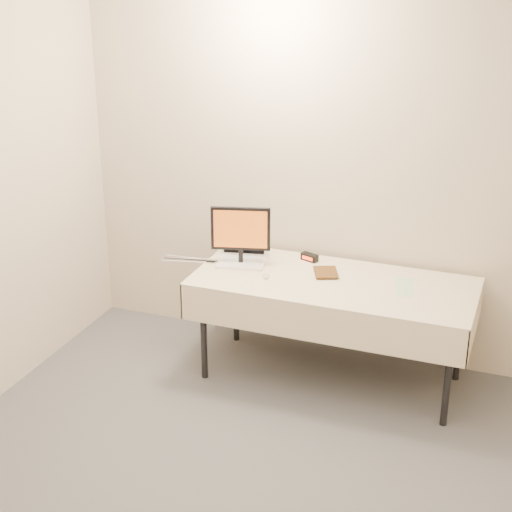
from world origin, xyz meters
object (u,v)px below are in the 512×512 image
(laptop, at_px, (243,253))
(book, at_px, (315,260))
(table, at_px, (333,289))
(monitor, at_px, (241,232))

(laptop, relative_size, book, 1.87)
(laptop, height_order, book, laptop)
(table, relative_size, book, 9.08)
(table, distance_m, monitor, 0.74)
(table, bearing_deg, laptop, 170.61)
(laptop, bearing_deg, table, -21.47)
(monitor, bearing_deg, table, -18.81)
(monitor, bearing_deg, book, -13.10)
(table, distance_m, laptop, 0.71)
(book, bearing_deg, monitor, 160.20)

